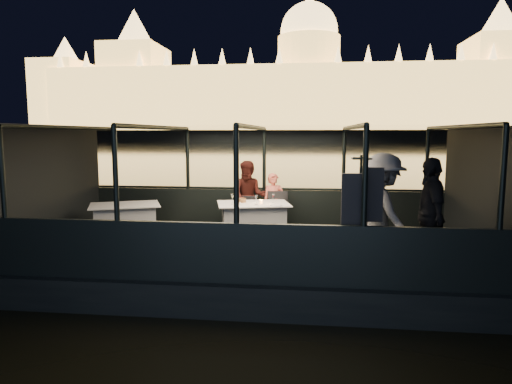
# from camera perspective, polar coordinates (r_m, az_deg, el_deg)

# --- Properties ---
(river_water) EXTENTS (500.00, 500.00, 0.00)m
(river_water) POSITION_cam_1_polar(r_m,az_deg,el_deg) (88.44, 6.09, 5.48)
(river_water) COLOR black
(river_water) RESTS_ON ground
(boat_hull) EXTENTS (8.60, 4.40, 1.00)m
(boat_hull) POSITION_cam_1_polar(r_m,az_deg,el_deg) (8.87, -0.31, -10.31)
(boat_hull) COLOR black
(boat_hull) RESTS_ON river_water
(boat_deck) EXTENTS (8.00, 4.00, 0.04)m
(boat_deck) POSITION_cam_1_polar(r_m,az_deg,el_deg) (8.74, -0.31, -7.31)
(boat_deck) COLOR black
(boat_deck) RESTS_ON boat_hull
(gunwale_port) EXTENTS (8.00, 0.08, 0.90)m
(gunwale_port) POSITION_cam_1_polar(r_m,az_deg,el_deg) (10.58, 1.02, -2.14)
(gunwale_port) COLOR black
(gunwale_port) RESTS_ON boat_deck
(gunwale_starboard) EXTENTS (8.00, 0.08, 0.90)m
(gunwale_starboard) POSITION_cam_1_polar(r_m,az_deg,el_deg) (6.70, -2.43, -7.69)
(gunwale_starboard) COLOR black
(gunwale_starboard) RESTS_ON boat_deck
(cabin_glass_port) EXTENTS (8.00, 0.02, 1.40)m
(cabin_glass_port) POSITION_cam_1_polar(r_m,az_deg,el_deg) (10.46, 1.03, 4.09)
(cabin_glass_port) COLOR #99B2B2
(cabin_glass_port) RESTS_ON gunwale_port
(cabin_glass_starboard) EXTENTS (8.00, 0.02, 1.40)m
(cabin_glass_starboard) POSITION_cam_1_polar(r_m,az_deg,el_deg) (6.50, -2.48, 2.16)
(cabin_glass_starboard) COLOR #99B2B2
(cabin_glass_starboard) RESTS_ON gunwale_starboard
(cabin_roof_glass) EXTENTS (8.00, 4.00, 0.02)m
(cabin_roof_glass) POSITION_cam_1_polar(r_m,az_deg,el_deg) (8.46, -0.32, 8.09)
(cabin_roof_glass) COLOR #99B2B2
(cabin_roof_glass) RESTS_ON boat_deck
(end_wall_fore) EXTENTS (0.02, 4.00, 2.30)m
(end_wall_fore) POSITION_cam_1_polar(r_m,az_deg,el_deg) (9.84, -24.11, 0.63)
(end_wall_fore) COLOR black
(end_wall_fore) RESTS_ON boat_deck
(end_wall_aft) EXTENTS (0.02, 4.00, 2.30)m
(end_wall_aft) POSITION_cam_1_polar(r_m,az_deg,el_deg) (8.96, 25.99, -0.07)
(end_wall_aft) COLOR black
(end_wall_aft) RESTS_ON boat_deck
(canopy_ribs) EXTENTS (8.00, 4.00, 2.30)m
(canopy_ribs) POSITION_cam_1_polar(r_m,az_deg,el_deg) (8.52, -0.32, 0.33)
(canopy_ribs) COLOR black
(canopy_ribs) RESTS_ON boat_deck
(embankment) EXTENTS (400.00, 140.00, 6.00)m
(embankment) POSITION_cam_1_polar(r_m,az_deg,el_deg) (218.40, 6.51, 6.77)
(embankment) COLOR #423D33
(embankment) RESTS_ON ground
(parliament_building) EXTENTS (220.00, 32.00, 60.00)m
(parliament_building) POSITION_cam_1_polar(r_m,az_deg,el_deg) (185.27, 6.58, 15.38)
(parliament_building) COLOR #F2D18C
(parliament_building) RESTS_ON embankment
(dining_table_central) EXTENTS (1.66, 1.36, 0.77)m
(dining_table_central) POSITION_cam_1_polar(r_m,az_deg,el_deg) (9.44, -0.33, -3.69)
(dining_table_central) COLOR silver
(dining_table_central) RESTS_ON boat_deck
(dining_table_aft) EXTENTS (1.67, 1.47, 0.74)m
(dining_table_aft) POSITION_cam_1_polar(r_m,az_deg,el_deg) (9.85, -16.03, -3.51)
(dining_table_aft) COLOR white
(dining_table_aft) RESTS_ON boat_deck
(chair_port_left) EXTENTS (0.43, 0.43, 0.81)m
(chair_port_left) POSITION_cam_1_polar(r_m,az_deg,el_deg) (9.94, -1.12, -2.75)
(chair_port_left) COLOR black
(chair_port_left) RESTS_ON boat_deck
(chair_port_right) EXTENTS (0.44, 0.44, 0.93)m
(chair_port_right) POSITION_cam_1_polar(r_m,az_deg,el_deg) (9.82, 2.64, -2.88)
(chair_port_right) COLOR black
(chair_port_right) RESTS_ON boat_deck
(coat_stand) EXTENTS (0.59, 0.50, 1.88)m
(coat_stand) POSITION_cam_1_polar(r_m,az_deg,el_deg) (6.80, 12.80, -3.75)
(coat_stand) COLOR black
(coat_stand) RESTS_ON boat_deck
(person_woman_coral) EXTENTS (0.54, 0.43, 1.32)m
(person_woman_coral) POSITION_cam_1_polar(r_m,az_deg,el_deg) (10.05, 2.23, -0.91)
(person_woman_coral) COLOR #DE6550
(person_woman_coral) RESTS_ON boat_deck
(person_man_maroon) EXTENTS (0.79, 0.62, 1.59)m
(person_man_maroon) POSITION_cam_1_polar(r_m,az_deg,el_deg) (10.17, -0.88, -0.81)
(person_man_maroon) COLOR #3A1410
(person_man_maroon) RESTS_ON boat_deck
(passenger_stripe) EXTENTS (1.13, 1.40, 1.89)m
(passenger_stripe) POSITION_cam_1_polar(r_m,az_deg,el_deg) (7.53, 15.48, -3.16)
(passenger_stripe) COLOR silver
(passenger_stripe) RESTS_ON boat_deck
(passenger_dark) EXTENTS (0.45, 1.08, 1.83)m
(passenger_dark) POSITION_cam_1_polar(r_m,az_deg,el_deg) (7.68, 20.90, -3.18)
(passenger_dark) COLOR black
(passenger_dark) RESTS_ON boat_deck
(wine_bottle) EXTENTS (0.08, 0.08, 0.30)m
(wine_bottle) POSITION_cam_1_polar(r_m,az_deg,el_deg) (9.21, -2.60, -0.63)
(wine_bottle) COLOR #12331B
(wine_bottle) RESTS_ON dining_table_central
(bread_basket) EXTENTS (0.26, 0.26, 0.08)m
(bread_basket) POSITION_cam_1_polar(r_m,az_deg,el_deg) (9.50, -1.87, -1.05)
(bread_basket) COLOR brown
(bread_basket) RESTS_ON dining_table_central
(amber_candle) EXTENTS (0.06, 0.06, 0.08)m
(amber_candle) POSITION_cam_1_polar(r_m,az_deg,el_deg) (9.30, 0.64, -1.23)
(amber_candle) COLOR #FF983F
(amber_candle) RESTS_ON dining_table_central
(plate_near) EXTENTS (0.33, 0.33, 0.02)m
(plate_near) POSITION_cam_1_polar(r_m,az_deg,el_deg) (9.06, 2.53, -1.67)
(plate_near) COLOR white
(plate_near) RESTS_ON dining_table_central
(plate_far) EXTENTS (0.26, 0.26, 0.01)m
(plate_far) POSITION_cam_1_polar(r_m,az_deg,el_deg) (9.48, -2.31, -1.26)
(plate_far) COLOR white
(plate_far) RESTS_ON dining_table_central
(wine_glass_white) EXTENTS (0.08, 0.08, 0.21)m
(wine_glass_white) POSITION_cam_1_polar(r_m,az_deg,el_deg) (9.21, -2.96, -0.98)
(wine_glass_white) COLOR silver
(wine_glass_white) RESTS_ON dining_table_central
(wine_glass_red) EXTENTS (0.08, 0.08, 0.17)m
(wine_glass_red) POSITION_cam_1_polar(r_m,az_deg,el_deg) (9.47, 2.16, -0.74)
(wine_glass_red) COLOR silver
(wine_glass_red) RESTS_ON dining_table_central
(wine_glass_empty) EXTENTS (0.07, 0.07, 0.19)m
(wine_glass_empty) POSITION_cam_1_polar(r_m,az_deg,el_deg) (9.15, 0.04, -1.02)
(wine_glass_empty) COLOR white
(wine_glass_empty) RESTS_ON dining_table_central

